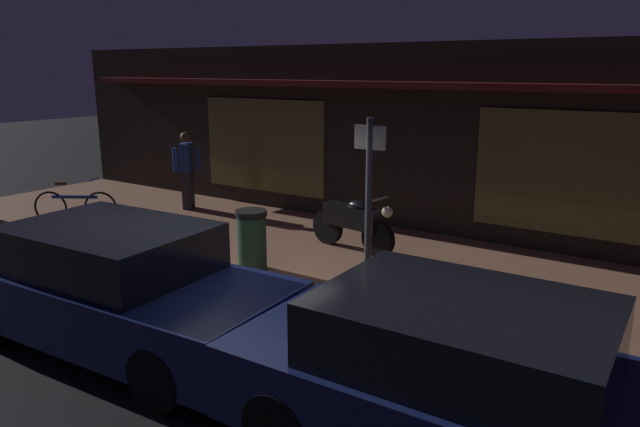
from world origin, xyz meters
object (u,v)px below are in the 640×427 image
object	(u,v)px
trash_bin	(252,240)
parked_car_near	(119,287)
person_photographer	(187,169)
sign_post	(369,199)
motorcycle	(354,222)
bicycle_parked	(75,206)
parked_car_far	(472,388)

from	to	relation	value
trash_bin	parked_car_near	bearing A→B (deg)	-86.46
person_photographer	sign_post	size ratio (longest dim) A/B	0.70
person_photographer	parked_car_near	world-z (taller)	person_photographer
motorcycle	parked_car_near	size ratio (longest dim) A/B	0.40
bicycle_parked	trash_bin	size ratio (longest dim) A/B	1.54
trash_bin	parked_car_near	world-z (taller)	parked_car_near
motorcycle	trash_bin	distance (m)	1.87
parked_car_far	person_photographer	bearing A→B (deg)	149.92
bicycle_parked	trash_bin	xyz separation A→B (m)	(4.63, -0.11, 0.11)
trash_bin	parked_car_near	distance (m)	2.52
motorcycle	person_photographer	size ratio (longest dim) A/B	1.02
bicycle_parked	sign_post	size ratio (longest dim) A/B	0.60
bicycle_parked	person_photographer	distance (m)	2.41
person_photographer	sign_post	xyz separation A→B (m)	(5.82, -2.34, 0.48)
bicycle_parked	parked_car_near	distance (m)	5.46
bicycle_parked	parked_car_near	xyz separation A→B (m)	(4.78, -2.63, 0.20)
parked_car_near	bicycle_parked	bearing A→B (deg)	151.19
bicycle_parked	trash_bin	bearing A→B (deg)	-1.42
parked_car_near	sign_post	bearing A→B (deg)	53.10
person_photographer	parked_car_far	size ratio (longest dim) A/B	0.40
person_photographer	trash_bin	distance (m)	4.46
bicycle_parked	parked_car_near	world-z (taller)	parked_car_near
bicycle_parked	sign_post	xyz separation A→B (m)	(6.65, -0.14, 1.00)
motorcycle	trash_bin	xyz separation A→B (m)	(-0.77, -1.71, -0.03)
trash_bin	parked_car_far	bearing A→B (deg)	-28.93
trash_bin	motorcycle	bearing A→B (deg)	65.88
parked_car_near	parked_car_far	xyz separation A→B (m)	(4.14, 0.14, 0.00)
sign_post	trash_bin	distance (m)	2.21
person_photographer	parked_car_far	bearing A→B (deg)	-30.08
sign_post	parked_car_far	world-z (taller)	sign_post
trash_bin	sign_post	bearing A→B (deg)	-0.85
person_photographer	trash_bin	world-z (taller)	person_photographer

